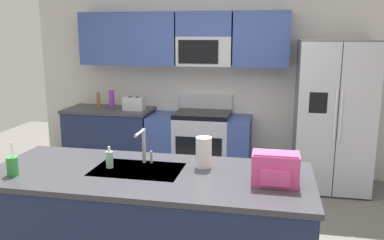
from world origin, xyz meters
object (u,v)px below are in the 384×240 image
at_px(drink_cup_green, 12,166).
at_px(paper_towel_roll, 204,152).
at_px(pepper_mill, 98,100).
at_px(backpack, 275,168).
at_px(range_oven, 200,145).
at_px(bottle_purple, 112,99).
at_px(sink_faucet, 143,143).
at_px(soap_dispenser, 109,159).
at_px(toaster, 134,104).
at_px(refrigerator, 333,116).

relative_size(drink_cup_green, paper_towel_roll, 1.07).
relative_size(pepper_mill, backpack, 0.68).
xyz_separation_m(range_oven, pepper_mill, (-1.44, -0.00, 0.57)).
height_order(bottle_purple, sink_faucet, sink_faucet).
bearing_deg(backpack, range_oven, 111.60).
height_order(soap_dispenser, paper_towel_roll, paper_towel_roll).
xyz_separation_m(toaster, backpack, (1.88, -2.42, 0.03)).
distance_m(bottle_purple, backpack, 3.37).
height_order(sink_faucet, drink_cup_green, sink_faucet).
xyz_separation_m(pepper_mill, paper_towel_roll, (1.87, -2.21, 0.01)).
height_order(bottle_purple, drink_cup_green, drink_cup_green).
relative_size(bottle_purple, paper_towel_roll, 1.03).
height_order(range_oven, pepper_mill, pepper_mill).
relative_size(refrigerator, bottle_purple, 7.45).
bearing_deg(paper_towel_roll, drink_cup_green, -161.22).
distance_m(refrigerator, soap_dispenser, 3.02).
bearing_deg(paper_towel_roll, refrigerator, 59.80).
xyz_separation_m(pepper_mill, backpack, (2.42, -2.47, 0.01)).
distance_m(bottle_purple, soap_dispenser, 2.61).
bearing_deg(soap_dispenser, drink_cup_green, -154.93).
height_order(range_oven, refrigerator, refrigerator).
relative_size(refrigerator, toaster, 6.61).
height_order(range_oven, toaster, range_oven).
xyz_separation_m(toaster, paper_towel_roll, (1.33, -2.16, 0.03)).
bearing_deg(backpack, refrigerator, 73.77).
distance_m(refrigerator, pepper_mill, 3.12).
bearing_deg(drink_cup_green, paper_towel_roll, 18.78).
relative_size(range_oven, sink_faucet, 4.82).
xyz_separation_m(range_oven, bottle_purple, (-1.26, 0.04, 0.58)).
height_order(pepper_mill, drink_cup_green, drink_cup_green).
xyz_separation_m(range_oven, toaster, (-0.90, -0.05, 0.55)).
xyz_separation_m(toaster, drink_cup_green, (-0.02, -2.62, -0.02)).
xyz_separation_m(bottle_purple, drink_cup_green, (0.34, -2.72, -0.05)).
relative_size(range_oven, refrigerator, 0.74).
bearing_deg(range_oven, toaster, -176.66).
bearing_deg(backpack, paper_towel_roll, 154.32).
distance_m(toaster, soap_dispenser, 2.40).
relative_size(refrigerator, sink_faucet, 6.56).
distance_m(toaster, pepper_mill, 0.54).
bearing_deg(backpack, bottle_purple, 131.64).
bearing_deg(soap_dispenser, sink_faucet, 33.17).
xyz_separation_m(toaster, soap_dispenser, (0.62, -2.32, -0.02)).
bearing_deg(paper_towel_roll, bottle_purple, 126.89).
height_order(refrigerator, backpack, refrigerator).
relative_size(sink_faucet, drink_cup_green, 1.10).
distance_m(refrigerator, paper_towel_roll, 2.48).
xyz_separation_m(range_oven, refrigerator, (1.68, -0.07, 0.48)).
xyz_separation_m(drink_cup_green, backpack, (1.90, 0.20, 0.05)).
height_order(refrigerator, drink_cup_green, refrigerator).
xyz_separation_m(bottle_purple, soap_dispenser, (0.98, -2.42, -0.06)).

